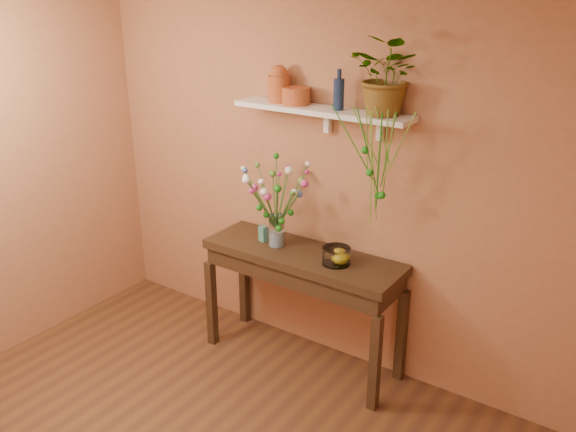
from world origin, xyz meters
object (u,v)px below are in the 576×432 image
sideboard (302,269)px  terracotta_jug (279,84)px  bouquet (276,190)px  glass_bowl (336,256)px  glass_vase (276,233)px  spider_plant (388,76)px  blue_bottle (339,93)px

sideboard → terracotta_jug: bearing=154.4°
bouquet → glass_bowl: size_ratio=3.18×
sideboard → glass_vase: size_ratio=6.26×
glass_bowl → spider_plant: bearing=39.2°
sideboard → blue_bottle: blue_bottle is taller
bouquet → spider_plant: bearing=15.7°
terracotta_jug → sideboard: bearing=-25.6°
sideboard → spider_plant: bearing=16.8°
glass_vase → blue_bottle: bearing=19.8°
glass_vase → bouquet: bearing=-59.9°
terracotta_jug → blue_bottle: blue_bottle is taller
terracotta_jug → bouquet: (0.10, -0.19, -0.71)m
sideboard → bouquet: (-0.20, -0.05, 0.58)m
glass_vase → glass_bowl: glass_vase is taller
spider_plant → glass_vase: 1.40m
spider_plant → bouquet: spider_plant is taller
glass_bowl → bouquet: bearing=-177.8°
sideboard → spider_plant: spider_plant is taller
blue_bottle → glass_vase: (-0.41, -0.15, -1.04)m
terracotta_jug → blue_bottle: 0.49m
blue_bottle → glass_vase: bearing=-160.2°
blue_bottle → glass_bowl: blue_bottle is taller
blue_bottle → bouquet: size_ratio=0.42×
spider_plant → bouquet: 1.12m
terracotta_jug → glass_bowl: size_ratio=1.30×
spider_plant → glass_bowl: spider_plant is taller
blue_bottle → spider_plant: 0.37m
terracotta_jug → spider_plant: (0.82, 0.01, 0.13)m
blue_bottle → terracotta_jug: bearing=179.1°
glass_vase → glass_bowl: bearing=-2.1°
terracotta_jug → bouquet: terracotta_jug is taller
sideboard → blue_bottle: 1.29m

